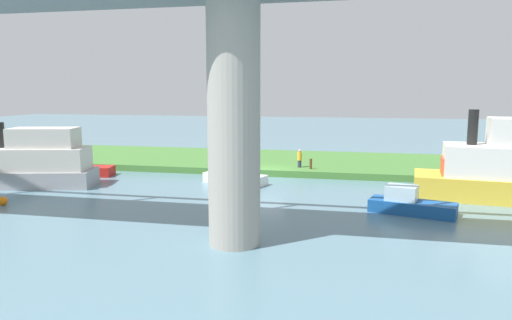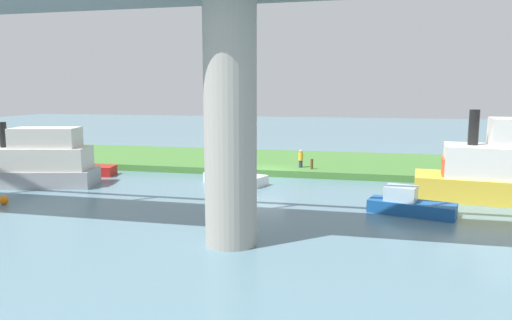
# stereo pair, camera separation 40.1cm
# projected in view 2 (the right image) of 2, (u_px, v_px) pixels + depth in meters

# --- Properties ---
(ground_plane) EXTENTS (160.00, 160.00, 0.00)m
(ground_plane) POSITION_uv_depth(u_px,v_px,m) (268.00, 177.00, 34.84)
(ground_plane) COLOR slate
(grassy_bank) EXTENTS (80.00, 12.00, 0.50)m
(grassy_bank) POSITION_uv_depth(u_px,v_px,m) (282.00, 162.00, 40.59)
(grassy_bank) COLOR #427533
(grassy_bank) RESTS_ON ground
(bridge_pylon) EXTENTS (2.15, 2.15, 10.04)m
(bridge_pylon) POSITION_uv_depth(u_px,v_px,m) (230.00, 124.00, 18.91)
(bridge_pylon) COLOR #9E998E
(bridge_pylon) RESTS_ON ground
(person_on_bank) EXTENTS (0.49, 0.49, 1.39)m
(person_on_bank) POSITION_uv_depth(u_px,v_px,m) (301.00, 158.00, 35.94)
(person_on_bank) COLOR #2D334C
(person_on_bank) RESTS_ON grassy_bank
(mooring_post) EXTENTS (0.20, 0.20, 0.78)m
(mooring_post) POSITION_uv_depth(u_px,v_px,m) (312.00, 164.00, 35.25)
(mooring_post) COLOR brown
(mooring_post) RESTS_ON grassy_bank
(riverboat_paddlewheel) EXTENTS (8.85, 4.73, 4.31)m
(riverboat_paddlewheel) POSITION_uv_depth(u_px,v_px,m) (35.00, 162.00, 31.34)
(riverboat_paddlewheel) COLOR #99999E
(riverboat_paddlewheel) RESTS_ON ground
(motorboat_white) EXTENTS (4.70, 2.98, 1.47)m
(motorboat_white) POSITION_uv_depth(u_px,v_px,m) (234.00, 176.00, 32.31)
(motorboat_white) COLOR white
(motorboat_white) RESTS_ON ground
(houseboat_blue) EXTENTS (4.80, 2.42, 1.53)m
(houseboat_blue) POSITION_uv_depth(u_px,v_px,m) (82.00, 168.00, 35.42)
(houseboat_blue) COLOR red
(houseboat_blue) RESTS_ON ground
(skiff_small) EXTENTS (4.56, 2.64, 1.44)m
(skiff_small) POSITION_uv_depth(u_px,v_px,m) (409.00, 204.00, 24.29)
(skiff_small) COLOR #195199
(skiff_small) RESTS_ON ground
(marker_buoy) EXTENTS (0.50, 0.50, 0.50)m
(marker_buoy) POSITION_uv_depth(u_px,v_px,m) (4.00, 200.00, 26.31)
(marker_buoy) COLOR orange
(marker_buoy) RESTS_ON ground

